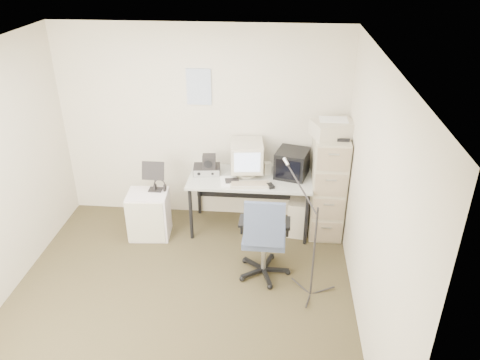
# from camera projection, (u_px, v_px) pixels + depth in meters

# --- Properties ---
(floor) EXTENTS (3.60, 3.60, 0.01)m
(floor) POSITION_uv_depth(u_px,v_px,m) (179.00, 302.00, 4.84)
(floor) COLOR #393120
(floor) RESTS_ON ground
(ceiling) EXTENTS (3.60, 3.60, 0.01)m
(ceiling) POSITION_uv_depth(u_px,v_px,m) (160.00, 59.00, 3.68)
(ceiling) COLOR white
(ceiling) RESTS_ON ground
(wall_back) EXTENTS (3.60, 0.02, 2.50)m
(wall_back) POSITION_uv_depth(u_px,v_px,m) (202.00, 126.00, 5.85)
(wall_back) COLOR beige
(wall_back) RESTS_ON ground
(wall_front) EXTENTS (3.60, 0.02, 2.50)m
(wall_front) POSITION_uv_depth(u_px,v_px,m) (102.00, 352.00, 2.67)
(wall_front) COLOR beige
(wall_front) RESTS_ON ground
(wall_right) EXTENTS (0.02, 3.60, 2.50)m
(wall_right) POSITION_uv_depth(u_px,v_px,m) (372.00, 205.00, 4.12)
(wall_right) COLOR beige
(wall_right) RESTS_ON ground
(wall_calendar) EXTENTS (0.30, 0.02, 0.44)m
(wall_calendar) POSITION_uv_depth(u_px,v_px,m) (199.00, 87.00, 5.61)
(wall_calendar) COLOR white
(wall_calendar) RESTS_ON wall_back
(filing_cabinet) EXTENTS (0.40, 0.60, 1.30)m
(filing_cabinet) POSITION_uv_depth(u_px,v_px,m) (327.00, 185.00, 5.72)
(filing_cabinet) COLOR #B9AA90
(filing_cabinet) RESTS_ON floor
(printer) EXTENTS (0.56, 0.47, 0.18)m
(printer) POSITION_uv_depth(u_px,v_px,m) (333.00, 129.00, 5.36)
(printer) COLOR #C2AE8A
(printer) RESTS_ON filing_cabinet
(desk) EXTENTS (1.50, 0.70, 0.73)m
(desk) POSITION_uv_depth(u_px,v_px,m) (250.00, 203.00, 5.90)
(desk) COLOR #A1A097
(desk) RESTS_ON floor
(crt_monitor) EXTENTS (0.43, 0.45, 0.43)m
(crt_monitor) POSITION_uv_depth(u_px,v_px,m) (247.00, 159.00, 5.71)
(crt_monitor) COLOR #C2AE8A
(crt_monitor) RESTS_ON desk
(crt_tv) EXTENTS (0.45, 0.46, 0.33)m
(crt_tv) POSITION_uv_depth(u_px,v_px,m) (292.00, 163.00, 5.70)
(crt_tv) COLOR black
(crt_tv) RESTS_ON desk
(desk_speaker) EXTENTS (0.10, 0.10, 0.15)m
(desk_speaker) POSITION_uv_depth(u_px,v_px,m) (268.00, 168.00, 5.78)
(desk_speaker) COLOR beige
(desk_speaker) RESTS_ON desk
(keyboard) EXTENTS (0.49, 0.23, 0.03)m
(keyboard) POSITION_uv_depth(u_px,v_px,m) (250.00, 184.00, 5.54)
(keyboard) COLOR #C2AE8A
(keyboard) RESTS_ON desk
(mouse) EXTENTS (0.11, 0.13, 0.03)m
(mouse) POSITION_uv_depth(u_px,v_px,m) (271.00, 186.00, 5.50)
(mouse) COLOR black
(mouse) RESTS_ON desk
(radio_receiver) EXTENTS (0.35, 0.27, 0.09)m
(radio_receiver) POSITION_uv_depth(u_px,v_px,m) (207.00, 169.00, 5.82)
(radio_receiver) COLOR black
(radio_receiver) RESTS_ON desk
(radio_speaker) EXTENTS (0.17, 0.16, 0.16)m
(radio_speaker) POSITION_uv_depth(u_px,v_px,m) (209.00, 161.00, 5.73)
(radio_speaker) COLOR black
(radio_speaker) RESTS_ON radio_receiver
(papers) EXTENTS (0.25, 0.31, 0.02)m
(papers) POSITION_uv_depth(u_px,v_px,m) (229.00, 182.00, 5.61)
(papers) COLOR white
(papers) RESTS_ON desk
(pc_tower) EXTENTS (0.29, 0.53, 0.47)m
(pc_tower) POSITION_uv_depth(u_px,v_px,m) (299.00, 213.00, 5.94)
(pc_tower) COLOR #C2AE8A
(pc_tower) RESTS_ON floor
(office_chair) EXTENTS (0.60, 0.60, 1.02)m
(office_chair) POSITION_uv_depth(u_px,v_px,m) (264.00, 235.00, 5.01)
(office_chair) COLOR slate
(office_chair) RESTS_ON floor
(side_cart) EXTENTS (0.51, 0.42, 0.60)m
(side_cart) POSITION_uv_depth(u_px,v_px,m) (149.00, 214.00, 5.79)
(side_cart) COLOR silver
(side_cart) RESTS_ON floor
(music_stand) EXTENTS (0.28, 0.16, 0.40)m
(music_stand) POSITION_uv_depth(u_px,v_px,m) (154.00, 176.00, 5.63)
(music_stand) COLOR black
(music_stand) RESTS_ON side_cart
(headphones) EXTENTS (0.19, 0.19, 0.03)m
(headphones) POSITION_uv_depth(u_px,v_px,m) (160.00, 187.00, 5.69)
(headphones) COLOR black
(headphones) RESTS_ON side_cart
(mic_stand) EXTENTS (0.03, 0.03, 1.39)m
(mic_stand) POSITION_uv_depth(u_px,v_px,m) (315.00, 239.00, 4.62)
(mic_stand) COLOR black
(mic_stand) RESTS_ON floor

